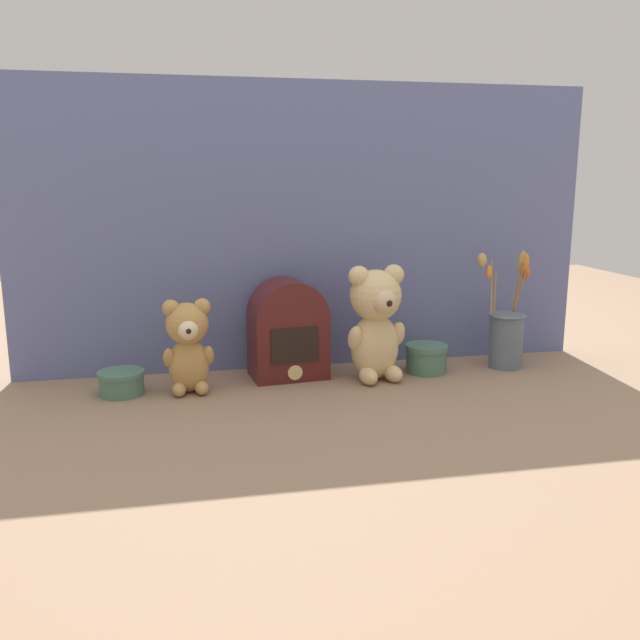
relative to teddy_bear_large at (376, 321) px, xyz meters
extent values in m
plane|color=#8E7056|center=(-0.14, 0.01, -0.16)|extent=(4.00, 4.00, 0.00)
cube|color=slate|center=(-0.14, 0.17, 0.23)|extent=(1.57, 0.02, 0.77)
ellipsoid|color=#DBBC84|center=(0.00, 0.00, -0.07)|extent=(0.14, 0.12, 0.17)
sphere|color=#DBBC84|center=(0.00, 0.00, 0.07)|extent=(0.13, 0.13, 0.13)
sphere|color=#D1B289|center=(0.01, -0.05, 0.06)|extent=(0.06, 0.06, 0.06)
sphere|color=black|center=(0.01, -0.07, 0.06)|extent=(0.02, 0.02, 0.02)
sphere|color=#DBBC84|center=(0.05, 0.01, 0.12)|extent=(0.05, 0.05, 0.05)
sphere|color=#DBBC84|center=(-0.05, 0.00, 0.12)|extent=(0.05, 0.05, 0.05)
ellipsoid|color=#DBBC84|center=(0.06, 0.00, -0.04)|extent=(0.05, 0.06, 0.08)
ellipsoid|color=#DBBC84|center=(-0.06, -0.01, -0.04)|extent=(0.05, 0.06, 0.08)
ellipsoid|color=#DBBC84|center=(0.04, -0.03, -0.14)|extent=(0.05, 0.08, 0.04)
ellipsoid|color=#DBBC84|center=(-0.03, -0.04, -0.14)|extent=(0.05, 0.08, 0.04)
ellipsoid|color=tan|center=(-0.48, 0.00, -0.09)|extent=(0.10, 0.08, 0.13)
sphere|color=tan|center=(-0.48, 0.00, 0.01)|extent=(0.10, 0.10, 0.10)
sphere|color=beige|center=(-0.48, -0.04, 0.01)|extent=(0.05, 0.05, 0.05)
sphere|color=black|center=(-0.48, -0.06, 0.01)|extent=(0.01, 0.01, 0.01)
sphere|color=tan|center=(-0.44, 0.00, 0.05)|extent=(0.04, 0.04, 0.04)
sphere|color=tan|center=(-0.51, -0.01, 0.05)|extent=(0.04, 0.04, 0.04)
ellipsoid|color=tan|center=(-0.43, -0.01, -0.07)|extent=(0.03, 0.05, 0.06)
ellipsoid|color=tan|center=(-0.52, -0.01, -0.07)|extent=(0.03, 0.05, 0.06)
ellipsoid|color=tan|center=(-0.45, -0.03, -0.14)|extent=(0.04, 0.05, 0.03)
ellipsoid|color=tan|center=(-0.50, -0.04, -0.14)|extent=(0.04, 0.05, 0.03)
cylinder|color=slate|center=(0.39, 0.04, -0.08)|extent=(0.09, 0.09, 0.15)
torus|color=slate|center=(0.39, 0.04, -0.01)|extent=(0.10, 0.10, 0.01)
cylinder|color=#9E7542|center=(0.35, 0.05, 0.05)|extent=(0.02, 0.04, 0.11)
ellipsoid|color=orange|center=(0.34, 0.06, 0.11)|extent=(0.03, 0.03, 0.04)
cylinder|color=#9E7542|center=(0.42, 0.05, 0.07)|extent=(0.01, 0.03, 0.14)
ellipsoid|color=tan|center=(0.43, 0.05, 0.13)|extent=(0.03, 0.04, 0.07)
cylinder|color=#9E7542|center=(0.42, 0.04, 0.06)|extent=(0.01, 0.03, 0.14)
ellipsoid|color=orange|center=(0.43, 0.05, 0.13)|extent=(0.03, 0.04, 0.06)
cylinder|color=#9E7542|center=(0.42, 0.05, 0.05)|extent=(0.01, 0.04, 0.11)
ellipsoid|color=#C65B28|center=(0.44, 0.05, 0.10)|extent=(0.03, 0.04, 0.05)
cylinder|color=#9E7542|center=(0.34, 0.05, 0.07)|extent=(0.02, 0.06, 0.15)
ellipsoid|color=tan|center=(0.32, 0.06, 0.14)|extent=(0.04, 0.05, 0.05)
cube|color=#4C1919|center=(-0.22, 0.07, -0.08)|extent=(0.21, 0.15, 0.16)
cylinder|color=#4C1919|center=(-0.22, 0.07, 0.01)|extent=(0.21, 0.15, 0.19)
cube|color=black|center=(-0.21, 0.01, -0.06)|extent=(0.12, 0.02, 0.09)
cylinder|color=#D6BC7A|center=(-0.21, 0.00, -0.13)|extent=(0.04, 0.01, 0.04)
cylinder|color=#47705B|center=(-0.64, 0.01, -0.13)|extent=(0.11, 0.11, 0.05)
cylinder|color=#47705B|center=(-0.64, 0.01, -0.10)|extent=(0.11, 0.11, 0.01)
cylinder|color=#47705B|center=(0.15, 0.04, -0.13)|extent=(0.11, 0.11, 0.06)
cylinder|color=#47705B|center=(0.15, 0.04, -0.09)|extent=(0.11, 0.11, 0.01)
camera|label=1|loc=(-0.49, -1.64, 0.36)|focal=38.00mm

